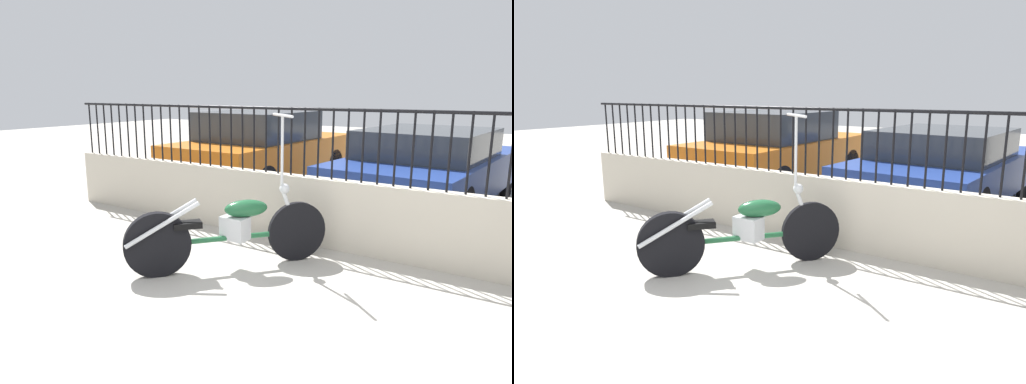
# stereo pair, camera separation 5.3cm
# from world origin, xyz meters

# --- Properties ---
(ground_plane) EXTENTS (40.00, 40.00, 0.00)m
(ground_plane) POSITION_xyz_m (0.00, 0.00, 0.00)
(ground_plane) COLOR #ADA89E
(low_wall) EXTENTS (9.42, 0.18, 0.81)m
(low_wall) POSITION_xyz_m (0.00, 2.41, 0.41)
(low_wall) COLOR beige
(low_wall) RESTS_ON ground_plane
(fence_railing) EXTENTS (9.42, 0.04, 0.81)m
(fence_railing) POSITION_xyz_m (0.00, 2.41, 1.34)
(fence_railing) COLOR black
(fence_railing) RESTS_ON low_wall
(motorcycle_green) EXTENTS (1.44, 1.72, 1.58)m
(motorcycle_green) POSITION_xyz_m (-1.00, 1.18, 0.41)
(motorcycle_green) COLOR black
(motorcycle_green) RESTS_ON ground_plane
(car_orange) EXTENTS (1.99, 4.11, 1.43)m
(car_orange) POSITION_xyz_m (-2.94, 4.99, 0.72)
(car_orange) COLOR black
(car_orange) RESTS_ON ground_plane
(car_blue) EXTENTS (2.29, 4.50, 1.23)m
(car_blue) POSITION_xyz_m (0.11, 5.14, 0.64)
(car_blue) COLOR black
(car_blue) RESTS_ON ground_plane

